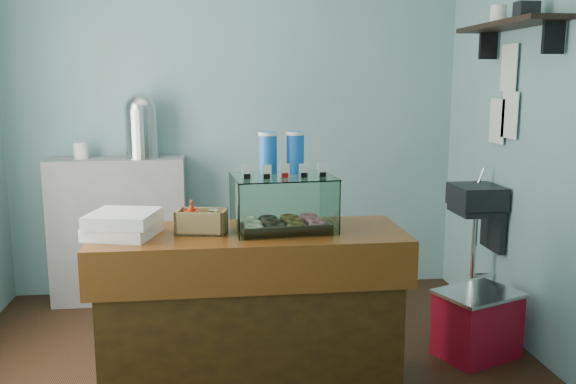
{
  "coord_description": "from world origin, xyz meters",
  "views": [
    {
      "loc": [
        -0.18,
        -3.3,
        1.66
      ],
      "look_at": [
        0.21,
        -0.15,
        1.09
      ],
      "focal_mm": 38.0,
      "sensor_mm": 36.0,
      "label": 1
    }
  ],
  "objects": [
    {
      "name": "condiment_crate",
      "position": [
        -0.25,
        -0.25,
        0.96
      ],
      "size": [
        0.27,
        0.19,
        0.17
      ],
      "rotation": [
        0.0,
        0.0,
        -0.19
      ],
      "color": "tan",
      "rests_on": "counter"
    },
    {
      "name": "counter",
      "position": [
        0.0,
        -0.25,
        0.46
      ],
      "size": [
        1.6,
        0.6,
        0.9
      ],
      "color": "#482D0D",
      "rests_on": "ground"
    },
    {
      "name": "ground",
      "position": [
        0.0,
        0.0,
        0.0
      ],
      "size": [
        3.5,
        3.5,
        0.0
      ],
      "primitive_type": "plane",
      "color": "black",
      "rests_on": "ground"
    },
    {
      "name": "red_cooler",
      "position": [
        1.4,
        0.05,
        0.21
      ],
      "size": [
        0.57,
        0.5,
        0.41
      ],
      "rotation": [
        0.0,
        0.0,
        0.38
      ],
      "color": "#AF0E24",
      "rests_on": "ground"
    },
    {
      "name": "room_shell",
      "position": [
        0.03,
        0.01,
        1.71
      ],
      "size": [
        3.54,
        3.04,
        2.82
      ],
      "color": "#72A4A6",
      "rests_on": "ground"
    },
    {
      "name": "back_shelf",
      "position": [
        -0.9,
        1.32,
        0.55
      ],
      "size": [
        1.0,
        0.32,
        1.1
      ],
      "primitive_type": "cube",
      "color": "#98989A",
      "rests_on": "ground"
    },
    {
      "name": "coffee_urn",
      "position": [
        -0.7,
        1.3,
        1.35
      ],
      "size": [
        0.26,
        0.26,
        0.48
      ],
      "color": "silver",
      "rests_on": "back_shelf"
    },
    {
      "name": "display_case",
      "position": [
        0.18,
        -0.19,
        1.07
      ],
      "size": [
        0.55,
        0.43,
        0.5
      ],
      "rotation": [
        0.0,
        0.0,
        0.09
      ],
      "color": "#311D0E",
      "rests_on": "counter"
    },
    {
      "name": "pastry_boxes",
      "position": [
        -0.63,
        -0.27,
        0.96
      ],
      "size": [
        0.39,
        0.39,
        0.13
      ],
      "rotation": [
        0.0,
        0.0,
        -0.28
      ],
      "color": "white",
      "rests_on": "counter"
    }
  ]
}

